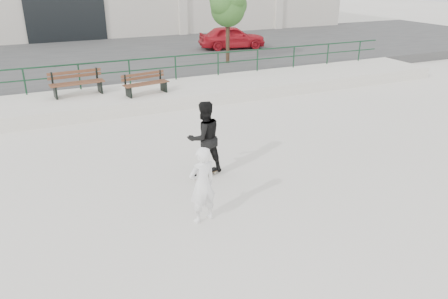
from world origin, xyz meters
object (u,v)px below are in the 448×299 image
bench_right (145,84)px  seated_skater (202,185)px  red_car (232,37)px  standing_skater (204,138)px  skateboard (205,173)px  tree (228,5)px  bench_left (77,83)px

bench_right → seated_skater: seated_skater is taller
bench_right → red_car: red_car is taller
red_car → standing_skater: 16.50m
red_car → skateboard: size_ratio=4.88×
tree → red_car: bearing=62.0°
bench_left → tree: 8.79m
bench_right → bench_left: bearing=148.1°
red_car → bench_right: bearing=146.5°
bench_left → seated_skater: size_ratio=1.21×
tree → seated_skater: tree is taller
bench_left → bench_right: (2.39, -0.94, -0.05)m
bench_left → red_car: bearing=30.4°
skateboard → standing_skater: bearing=49.9°
tree → skateboard: bearing=-117.7°
bench_right → tree: (5.43, 4.20, 2.39)m
bench_left → seated_skater: (1.28, -9.56, -0.11)m
red_car → bench_left: bearing=135.1°
bench_left → skateboard: bench_left is taller
red_car → tree: bearing=161.5°
seated_skater → bench_right: bearing=-107.5°
bench_right → seated_skater: 8.69m
bench_left → tree: tree is taller
bench_left → standing_skater: bearing=-79.3°
red_car → standing_skater: bearing=161.7°
standing_skater → red_car: bearing=-124.6°
standing_skater → tree: bearing=-124.5°
skateboard → seated_skater: 2.32m
bench_left → bench_right: size_ratio=1.12×
bench_right → tree: bearing=27.2°
bench_left → standing_skater: (2.14, -7.55, 0.09)m
tree → red_car: size_ratio=0.95×
red_car → skateboard: bearing=161.7°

